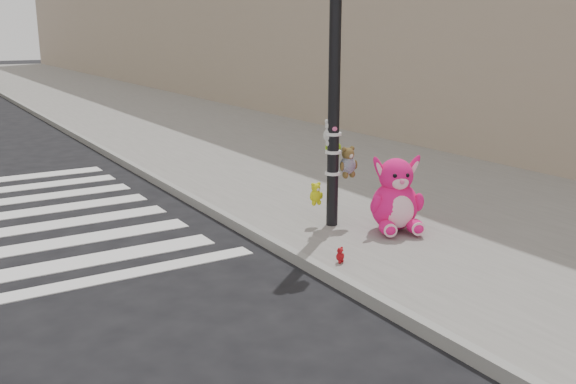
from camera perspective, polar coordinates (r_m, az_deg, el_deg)
ground at (r=6.49m, az=-5.93°, el=-11.68°), size 120.00×120.00×0.00m
sidewalk_near at (r=17.24m, az=-5.39°, el=5.00°), size 7.00×80.00×0.14m
curb_edge at (r=16.05m, az=-16.53°, el=3.78°), size 0.12×80.00×0.15m
signal_pole at (r=8.80m, az=4.21°, el=7.41°), size 0.68×0.49×4.00m
pink_bunny at (r=8.85m, az=9.55°, el=-0.68°), size 0.88×0.95×1.07m
red_teddy at (r=7.64m, az=4.66°, el=-5.60°), size 0.16×0.13×0.19m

